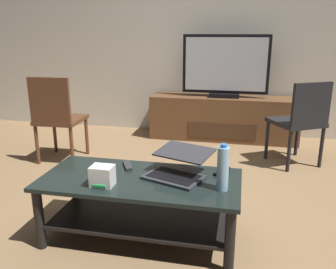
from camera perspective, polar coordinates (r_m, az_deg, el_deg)
ground_plane at (r=2.72m, az=0.31°, el=-12.79°), size 7.68×7.68×0.00m
back_wall at (r=4.72m, az=6.47°, el=17.22°), size 6.40×0.12×2.80m
coffee_table at (r=2.32m, az=-4.47°, el=-10.00°), size 1.27×0.59×0.43m
media_cabinet at (r=4.51m, az=8.93°, el=2.67°), size 1.82×0.44×0.54m
television at (r=4.38m, az=9.28°, el=10.67°), size 1.04×0.20×0.75m
dining_chair at (r=3.72m, az=20.76°, el=2.39°), size 0.60×0.60×0.87m
side_chair at (r=3.77m, az=-17.58°, el=3.00°), size 0.45×0.45×0.90m
laptop at (r=2.27m, az=1.66°, el=-5.24°), size 0.46×0.48×0.16m
router_box at (r=2.17m, az=-10.58°, el=-6.62°), size 0.13×0.11×0.13m
water_bottle_near at (r=2.08m, az=8.88°, el=-5.44°), size 0.07×0.07×0.28m
cell_phone at (r=2.40m, az=-10.29°, el=-5.74°), size 0.12×0.16×0.01m
tv_remote at (r=2.45m, az=-6.57°, el=-5.03°), size 0.11×0.16×0.02m
soundbar_remote at (r=2.37m, az=8.70°, el=-5.90°), size 0.10×0.16×0.02m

